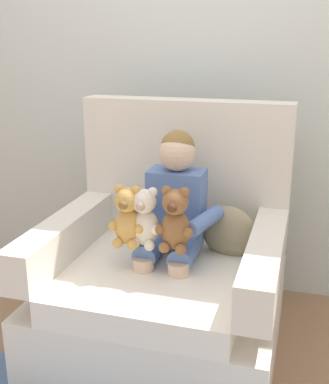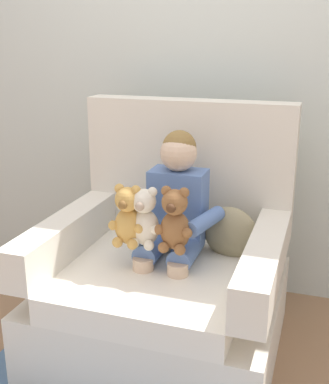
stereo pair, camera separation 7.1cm
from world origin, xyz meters
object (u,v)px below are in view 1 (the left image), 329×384
at_px(armchair, 166,278).
at_px(plush_honey, 128,218).
at_px(plush_brown, 175,221).
at_px(seated_child, 173,212).
at_px(throw_pillow, 229,233).
at_px(plush_cream, 144,219).

relative_size(armchair, plush_honey, 4.14).
bearing_deg(armchair, plush_brown, -61.33).
height_order(seated_child, plush_honey, seated_child).
height_order(armchair, seated_child, armchair).
relative_size(armchair, seated_child, 1.39).
distance_m(plush_honey, throw_pillow, 0.51).
bearing_deg(plush_honey, plush_cream, 5.07).
height_order(seated_child, throw_pillow, seated_child).
bearing_deg(throw_pillow, plush_brown, -123.72).
bearing_deg(throw_pillow, armchair, -155.12).
relative_size(armchair, plush_brown, 4.02).
bearing_deg(plush_brown, seated_child, 100.93).
bearing_deg(seated_child, plush_honey, -132.44).
bearing_deg(seated_child, plush_cream, -117.99).
xyz_separation_m(plush_cream, throw_pillow, (0.33, 0.28, -0.13)).
bearing_deg(plush_brown, plush_cream, 171.61).
relative_size(plush_honey, plush_cream, 1.02).
height_order(armchair, plush_brown, armchair).
relative_size(seated_child, plush_honey, 2.99).
relative_size(plush_honey, throw_pillow, 1.06).
bearing_deg(throw_pillow, seated_child, -158.04).
xyz_separation_m(armchair, plush_brown, (0.08, -0.15, 0.36)).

